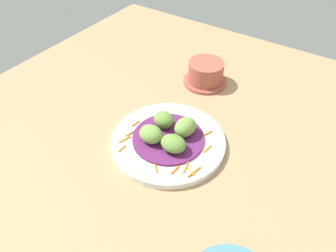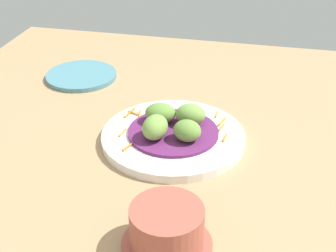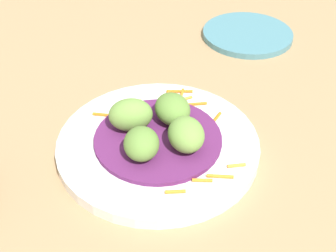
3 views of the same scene
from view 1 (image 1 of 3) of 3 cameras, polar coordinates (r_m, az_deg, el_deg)
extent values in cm
cube|color=tan|center=(75.88, 0.66, -1.55)|extent=(110.00, 110.00, 2.00)
cylinder|color=white|center=(71.76, 0.05, -2.78)|extent=(25.59, 25.59, 1.57)
cylinder|color=#60235B|center=(70.99, 0.05, -2.17)|extent=(16.10, 16.10, 0.58)
cylinder|color=orange|center=(64.96, 1.24, -7.91)|extent=(0.64, 2.60, 0.40)
cylinder|color=orange|center=(72.68, -6.83, -1.34)|extent=(0.96, 2.35, 0.40)
cylinder|color=orange|center=(65.44, -2.20, -7.43)|extent=(2.20, 2.04, 0.40)
cylinder|color=orange|center=(64.97, 4.09, -8.04)|extent=(2.24, 1.30, 0.40)
cylinder|color=orange|center=(75.03, -5.83, 0.47)|extent=(0.74, 2.34, 0.40)
cylinder|color=orange|center=(72.75, 7.05, -1.31)|extent=(1.38, 2.74, 0.40)
cylinder|color=orange|center=(71.47, -7.81, -2.40)|extent=(1.27, 3.08, 0.40)
cylinder|color=orange|center=(65.51, 3.18, -7.40)|extent=(1.03, 3.05, 0.40)
cylinder|color=orange|center=(69.63, -8.24, -4.00)|extent=(0.56, 2.22, 0.40)
cylinder|color=orange|center=(69.36, 7.04, -4.07)|extent=(0.82, 2.78, 0.40)
cylinder|color=orange|center=(64.85, 4.70, -8.21)|extent=(1.22, 3.76, 0.40)
ellipsoid|color=olive|center=(66.88, 0.96, -3.18)|extent=(5.95, 4.95, 3.58)
ellipsoid|color=#759E47|center=(70.22, 3.11, -0.20)|extent=(4.84, 5.99, 4.13)
ellipsoid|color=olive|center=(72.25, -0.79, 1.15)|extent=(5.46, 4.97, 3.74)
ellipsoid|color=#759E47|center=(68.76, -3.08, -1.47)|extent=(5.38, 4.41, 3.91)
cylinder|color=#A85142|center=(91.12, 6.61, 7.97)|extent=(12.11, 12.11, 0.80)
cylinder|color=#A85142|center=(89.34, 6.78, 9.65)|extent=(9.68, 9.68, 5.62)
camera|label=2|loc=(1.21, 16.43, 38.72)|focal=51.16mm
camera|label=3|loc=(0.88, -24.79, 31.56)|focal=49.18mm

